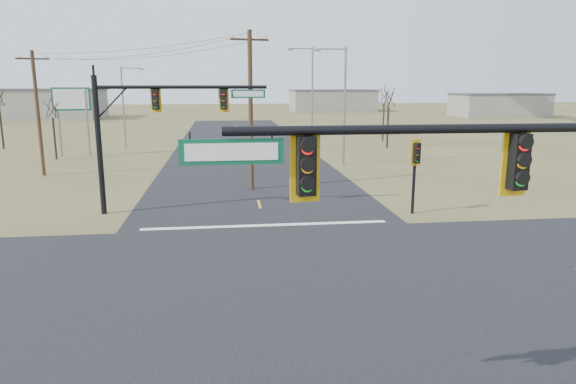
{
  "coord_description": "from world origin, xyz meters",
  "views": [
    {
      "loc": [
        -1.93,
        -16.61,
        6.83
      ],
      "look_at": [
        0.28,
        1.0,
        3.06
      ],
      "focal_mm": 32.0,
      "sensor_mm": 36.0,
      "label": 1
    }
  ],
  "objects_px": {
    "mast_arm_near": "(522,191)",
    "highway_sign": "(72,108)",
    "streetlight_a": "(342,100)",
    "streetlight_c": "(125,103)",
    "bare_tree_c": "(389,97)",
    "bare_tree_d": "(384,96)",
    "mast_arm_far": "(155,115)",
    "bare_tree_a": "(52,108)",
    "pedestal_signal_ne": "(416,159)",
    "utility_pole_near": "(251,109)",
    "utility_pole_far": "(38,112)",
    "streetlight_b": "(310,89)"
  },
  "relations": [
    {
      "from": "utility_pole_near",
      "to": "streetlight_a",
      "type": "relative_size",
      "value": 1.03
    },
    {
      "from": "mast_arm_near",
      "to": "mast_arm_far",
      "type": "relative_size",
      "value": 1.16
    },
    {
      "from": "streetlight_a",
      "to": "highway_sign",
      "type": "bearing_deg",
      "value": 168.03
    },
    {
      "from": "streetlight_a",
      "to": "bare_tree_c",
      "type": "distance_m",
      "value": 13.72
    },
    {
      "from": "utility_pole_near",
      "to": "bare_tree_c",
      "type": "height_order",
      "value": "utility_pole_near"
    },
    {
      "from": "mast_arm_near",
      "to": "streetlight_c",
      "type": "xyz_separation_m",
      "value": [
        -15.72,
        47.17,
        -0.04
      ]
    },
    {
      "from": "utility_pole_far",
      "to": "streetlight_c",
      "type": "bearing_deg",
      "value": 77.93
    },
    {
      "from": "streetlight_b",
      "to": "bare_tree_d",
      "type": "height_order",
      "value": "streetlight_b"
    },
    {
      "from": "utility_pole_near",
      "to": "highway_sign",
      "type": "height_order",
      "value": "utility_pole_near"
    },
    {
      "from": "mast_arm_near",
      "to": "streetlight_c",
      "type": "relative_size",
      "value": 1.21
    },
    {
      "from": "highway_sign",
      "to": "bare_tree_c",
      "type": "relative_size",
      "value": 0.94
    },
    {
      "from": "streetlight_a",
      "to": "bare_tree_a",
      "type": "height_order",
      "value": "streetlight_a"
    },
    {
      "from": "bare_tree_d",
      "to": "streetlight_a",
      "type": "bearing_deg",
      "value": -117.53
    },
    {
      "from": "utility_pole_near",
      "to": "pedestal_signal_ne",
      "type": "bearing_deg",
      "value": -43.07
    },
    {
      "from": "bare_tree_c",
      "to": "highway_sign",
      "type": "bearing_deg",
      "value": -175.17
    },
    {
      "from": "mast_arm_far",
      "to": "utility_pole_near",
      "type": "bearing_deg",
      "value": 56.85
    },
    {
      "from": "pedestal_signal_ne",
      "to": "utility_pole_far",
      "type": "bearing_deg",
      "value": 137.1
    },
    {
      "from": "mast_arm_far",
      "to": "streetlight_c",
      "type": "relative_size",
      "value": 1.04
    },
    {
      "from": "mast_arm_far",
      "to": "pedestal_signal_ne",
      "type": "distance_m",
      "value": 13.8
    },
    {
      "from": "mast_arm_far",
      "to": "highway_sign",
      "type": "xyz_separation_m",
      "value": [
        -10.54,
        23.21,
        -0.68
      ]
    },
    {
      "from": "mast_arm_near",
      "to": "mast_arm_far",
      "type": "bearing_deg",
      "value": 110.07
    },
    {
      "from": "streetlight_a",
      "to": "bare_tree_c",
      "type": "height_order",
      "value": "streetlight_a"
    },
    {
      "from": "utility_pole_far",
      "to": "streetlight_c",
      "type": "distance_m",
      "value": 16.23
    },
    {
      "from": "mast_arm_far",
      "to": "pedestal_signal_ne",
      "type": "relative_size",
      "value": 2.24
    },
    {
      "from": "mast_arm_near",
      "to": "bare_tree_d",
      "type": "distance_m",
      "value": 52.63
    },
    {
      "from": "mast_arm_far",
      "to": "bare_tree_a",
      "type": "relative_size",
      "value": 1.51
    },
    {
      "from": "streetlight_a",
      "to": "streetlight_c",
      "type": "relative_size",
      "value": 1.14
    },
    {
      "from": "highway_sign",
      "to": "bare_tree_a",
      "type": "height_order",
      "value": "highway_sign"
    },
    {
      "from": "mast_arm_far",
      "to": "streetlight_a",
      "type": "height_order",
      "value": "streetlight_a"
    },
    {
      "from": "mast_arm_near",
      "to": "streetlight_c",
      "type": "bearing_deg",
      "value": 102.68
    },
    {
      "from": "utility_pole_near",
      "to": "streetlight_c",
      "type": "distance_m",
      "value": 25.86
    },
    {
      "from": "highway_sign",
      "to": "bare_tree_a",
      "type": "relative_size",
      "value": 1.09
    },
    {
      "from": "pedestal_signal_ne",
      "to": "bare_tree_a",
      "type": "relative_size",
      "value": 0.68
    },
    {
      "from": "mast_arm_far",
      "to": "bare_tree_d",
      "type": "bearing_deg",
      "value": 65.87
    },
    {
      "from": "mast_arm_near",
      "to": "utility_pole_far",
      "type": "height_order",
      "value": "utility_pole_far"
    },
    {
      "from": "utility_pole_near",
      "to": "streetlight_b",
      "type": "bearing_deg",
      "value": 73.22
    },
    {
      "from": "mast_arm_near",
      "to": "mast_arm_far",
      "type": "distance_m",
      "value": 20.86
    },
    {
      "from": "mast_arm_far",
      "to": "bare_tree_a",
      "type": "height_order",
      "value": "mast_arm_far"
    },
    {
      "from": "pedestal_signal_ne",
      "to": "utility_pole_far",
      "type": "distance_m",
      "value": 27.76
    },
    {
      "from": "mast_arm_far",
      "to": "pedestal_signal_ne",
      "type": "xyz_separation_m",
      "value": [
        13.43,
        -2.18,
        -2.27
      ]
    },
    {
      "from": "pedestal_signal_ne",
      "to": "mast_arm_far",
      "type": "bearing_deg",
      "value": 159.96
    },
    {
      "from": "mast_arm_near",
      "to": "utility_pole_near",
      "type": "xyz_separation_m",
      "value": [
        -3.81,
        24.22,
        0.38
      ]
    },
    {
      "from": "streetlight_a",
      "to": "bare_tree_c",
      "type": "xyz_separation_m",
      "value": [
        7.7,
        11.36,
        -0.05
      ]
    },
    {
      "from": "bare_tree_c",
      "to": "bare_tree_a",
      "type": "bearing_deg",
      "value": -172.01
    },
    {
      "from": "mast_arm_near",
      "to": "bare_tree_c",
      "type": "distance_m",
      "value": 46.22
    },
    {
      "from": "highway_sign",
      "to": "streetlight_b",
      "type": "bearing_deg",
      "value": 20.34
    },
    {
      "from": "bare_tree_c",
      "to": "bare_tree_d",
      "type": "bearing_deg",
      "value": 76.7
    },
    {
      "from": "mast_arm_near",
      "to": "highway_sign",
      "type": "xyz_separation_m",
      "value": [
        -19.62,
        41.98,
        -0.3
      ]
    },
    {
      "from": "mast_arm_far",
      "to": "bare_tree_d",
      "type": "xyz_separation_m",
      "value": [
        22.5,
        32.12,
        0.16
      ]
    },
    {
      "from": "streetlight_a",
      "to": "bare_tree_d",
      "type": "relative_size",
      "value": 1.46
    }
  ]
}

